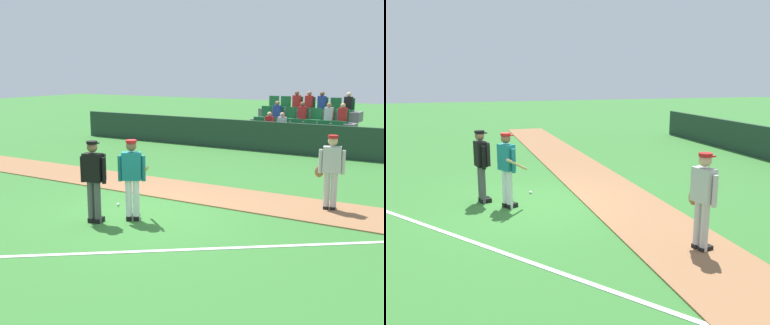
{
  "view_description": "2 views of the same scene",
  "coord_description": "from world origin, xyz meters",
  "views": [
    {
      "loc": [
        6.41,
        -8.27,
        3.22
      ],
      "look_at": [
        1.05,
        0.66,
        1.21
      ],
      "focal_mm": 45.3,
      "sensor_mm": 36.0,
      "label": 1
    },
    {
      "loc": [
        9.64,
        -1.41,
        3.05
      ],
      "look_at": [
        0.69,
        1.24,
        1.1
      ],
      "focal_mm": 39.31,
      "sensor_mm": 36.0,
      "label": 2
    }
  ],
  "objects": [
    {
      "name": "stadium_bleachers",
      "position": [
        0.01,
        11.37,
        0.65
      ],
      "size": [
        4.45,
        2.95,
        2.3
      ],
      "color": "slate",
      "rests_on": "ground"
    },
    {
      "name": "runner_grey_jersey",
      "position": [
        3.57,
        2.63,
        0.96
      ],
      "size": [
        0.67,
        0.37,
        1.76
      ],
      "color": "#B2B2B2",
      "rests_on": "ground"
    },
    {
      "name": "foul_line_chalk",
      "position": [
        3.0,
        -0.5,
        0.01
      ],
      "size": [
        9.64,
        7.3,
        0.01
      ],
      "primitive_type": "cube",
      "rotation": [
        0.0,
        0.0,
        0.65
      ],
      "color": "white",
      "rests_on": "ground"
    },
    {
      "name": "batter_teal_jersey",
      "position": [
        0.14,
        -0.3,
        0.97
      ],
      "size": [
        0.74,
        0.7,
        1.76
      ],
      "color": "white",
      "rests_on": "ground"
    },
    {
      "name": "umpire_home_plate",
      "position": [
        -0.46,
        -0.83,
        1.0
      ],
      "size": [
        0.58,
        0.37,
        1.76
      ],
      "color": "#4C4C4C",
      "rests_on": "ground"
    },
    {
      "name": "baseball",
      "position": [
        -0.86,
        0.4,
        0.04
      ],
      "size": [
        0.07,
        0.07,
        0.07
      ],
      "primitive_type": "sphere",
      "color": "white",
      "rests_on": "ground"
    },
    {
      "name": "dugout_fence",
      "position": [
        0.0,
        9.48,
        0.6
      ],
      "size": [
        20.0,
        0.16,
        1.2
      ],
      "primitive_type": "cube",
      "color": "#1E3828",
      "rests_on": "ground"
    },
    {
      "name": "ground_plane",
      "position": [
        0.0,
        0.0,
        0.0
      ],
      "size": [
        80.0,
        80.0,
        0.0
      ],
      "primitive_type": "plane",
      "color": "#33702D"
    },
    {
      "name": "infield_dirt_path",
      "position": [
        0.0,
        2.43,
        0.01
      ],
      "size": [
        28.0,
        1.89,
        0.03
      ],
      "primitive_type": "cube",
      "color": "#936642",
      "rests_on": "ground"
    }
  ]
}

